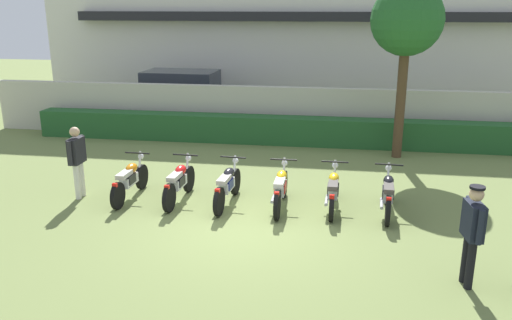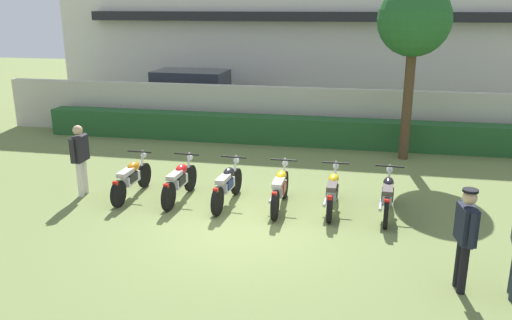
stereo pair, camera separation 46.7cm
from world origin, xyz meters
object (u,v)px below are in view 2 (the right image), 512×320
object	(u,v)px
motorcycle_in_row_3	(280,188)
motorcycle_in_row_5	(387,195)
motorcycle_in_row_2	(227,185)
tree_near_inspector	(414,22)
officer_0	(465,232)
motorcycle_in_row_1	(180,181)
motorcycle_in_row_4	(333,191)
parked_car	(195,96)
motorcycle_in_row_0	(131,178)
inspector_person	(80,154)

from	to	relation	value
motorcycle_in_row_3	motorcycle_in_row_5	world-z (taller)	motorcycle_in_row_3
motorcycle_in_row_2	tree_near_inspector	bearing A→B (deg)	-38.62
motorcycle_in_row_5	officer_0	xyz separation A→B (m)	(1.01, -2.83, 0.53)
motorcycle_in_row_1	motorcycle_in_row_4	distance (m)	3.43
parked_car	motorcycle_in_row_4	bearing A→B (deg)	-53.70
motorcycle_in_row_0	motorcycle_in_row_2	xyz separation A→B (m)	(2.28, -0.02, 0.01)
parked_car	motorcycle_in_row_0	size ratio (longest dim) A/B	2.34
parked_car	motorcycle_in_row_4	world-z (taller)	parked_car
motorcycle_in_row_0	motorcycle_in_row_3	distance (m)	3.47
motorcycle_in_row_1	motorcycle_in_row_4	bearing A→B (deg)	-86.13
motorcycle_in_row_1	motorcycle_in_row_2	size ratio (longest dim) A/B	0.98
motorcycle_in_row_0	motorcycle_in_row_5	xyz separation A→B (m)	(5.74, -0.03, 0.01)
motorcycle_in_row_0	motorcycle_in_row_5	size ratio (longest dim) A/B	1.02
officer_0	parked_car	bearing A→B (deg)	-61.47
motorcycle_in_row_1	motorcycle_in_row_5	bearing A→B (deg)	-87.61
officer_0	motorcycle_in_row_3	bearing A→B (deg)	-47.24
motorcycle_in_row_0	motorcycle_in_row_2	size ratio (longest dim) A/B	0.99
motorcycle_in_row_0	motorcycle_in_row_4	bearing A→B (deg)	-87.63
motorcycle_in_row_1	parked_car	bearing A→B (deg)	18.06
motorcycle_in_row_2	motorcycle_in_row_3	distance (m)	1.19
motorcycle_in_row_4	motorcycle_in_row_3	bearing A→B (deg)	96.86
motorcycle_in_row_5	officer_0	bearing A→B (deg)	-156.66
inspector_person	tree_near_inspector	bearing A→B (deg)	31.28
tree_near_inspector	officer_0	size ratio (longest dim) A/B	2.94
parked_car	tree_near_inspector	bearing A→B (deg)	-25.75
motorcycle_in_row_5	inspector_person	size ratio (longest dim) A/B	1.15
motorcycle_in_row_0	tree_near_inspector	bearing A→B (deg)	-53.47
motorcycle_in_row_2	motorcycle_in_row_4	world-z (taller)	motorcycle_in_row_2
motorcycle_in_row_2	officer_0	distance (m)	5.32
tree_near_inspector	inspector_person	xyz separation A→B (m)	(-7.54, -4.58, -2.84)
motorcycle_in_row_5	motorcycle_in_row_0	bearing A→B (deg)	93.45
motorcycle_in_row_3	motorcycle_in_row_4	bearing A→B (deg)	-84.30
motorcycle_in_row_2	motorcycle_in_row_5	xyz separation A→B (m)	(3.46, -0.00, 0.00)
parked_car	inspector_person	xyz separation A→B (m)	(-0.04, -8.47, 0.05)
motorcycle_in_row_1	motorcycle_in_row_5	xyz separation A→B (m)	(4.57, -0.03, -0.00)
parked_car	motorcycle_in_row_5	world-z (taller)	parked_car
motorcycle_in_row_3	motorcycle_in_row_0	bearing A→B (deg)	89.48
motorcycle_in_row_2	motorcycle_in_row_3	world-z (taller)	motorcycle_in_row_3
motorcycle_in_row_2	motorcycle_in_row_5	size ratio (longest dim) A/B	1.03
parked_car	motorcycle_in_row_2	bearing A→B (deg)	-66.19
motorcycle_in_row_0	inspector_person	distance (m)	1.29
motorcycle_in_row_5	inspector_person	world-z (taller)	inspector_person
motorcycle_in_row_0	motorcycle_in_row_5	world-z (taller)	motorcycle_in_row_5
tree_near_inspector	motorcycle_in_row_2	bearing A→B (deg)	-132.38
motorcycle_in_row_5	inspector_person	distance (m)	6.93
motorcycle_in_row_4	motorcycle_in_row_1	bearing A→B (deg)	92.51
motorcycle_in_row_5	officer_0	distance (m)	3.05
motorcycle_in_row_3	motorcycle_in_row_4	distance (m)	1.13
motorcycle_in_row_3	motorcycle_in_row_5	size ratio (longest dim) A/B	1.02
motorcycle_in_row_4	inspector_person	distance (m)	5.79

